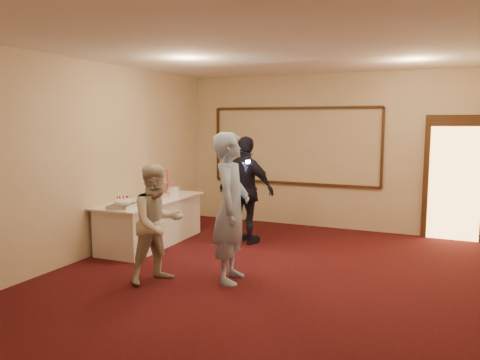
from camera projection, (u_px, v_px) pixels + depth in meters
name	position (u px, v px, depth m)	size (l,w,h in m)	color
floor	(272.00, 283.00, 6.06)	(7.00, 7.00, 0.00)	black
room_walls	(273.00, 126.00, 5.81)	(6.04, 7.04, 3.02)	beige
wall_molding	(294.00, 146.00, 9.33)	(3.45, 0.04, 1.55)	#32220F
doorway	(455.00, 179.00, 8.20)	(1.05, 0.07, 2.20)	#32220F
buffet_table	(151.00, 221.00, 7.98)	(0.90, 2.24, 0.77)	white
pavlova_tray	(123.00, 204.00, 7.11)	(0.39, 0.50, 0.17)	silver
cupcake_stand	(167.00, 183.00, 8.76)	(0.32, 0.32, 0.47)	#F15689
plate_stack_a	(149.00, 193.00, 8.09)	(0.20, 0.20, 0.16)	white
plate_stack_b	(174.00, 192.00, 8.22)	(0.20, 0.20, 0.16)	white
tart	(148.00, 202.00, 7.53)	(0.29, 0.29, 0.06)	white
man	(231.00, 208.00, 6.04)	(0.71, 0.47, 1.95)	#94B0E0
woman	(157.00, 223.00, 6.05)	(0.75, 0.58, 1.54)	beige
guest	(246.00, 190.00, 7.96)	(1.08, 0.45, 1.84)	black
camera_flash	(248.00, 162.00, 7.73)	(0.07, 0.04, 0.05)	white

